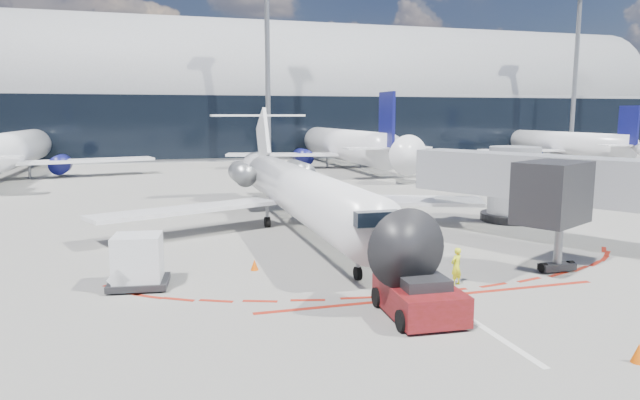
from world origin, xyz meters
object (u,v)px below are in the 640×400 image
object	(u,v)px
regional_jet	(297,189)
ramp_worker	(456,266)
uld_container	(138,262)
pushback_tug	(419,298)

from	to	relation	value
regional_jet	ramp_worker	bearing A→B (deg)	-73.87
uld_container	ramp_worker	bearing A→B (deg)	-7.70
pushback_tug	uld_container	world-z (taller)	uld_container
pushback_tug	ramp_worker	xyz separation A→B (m)	(3.02, 2.89, 0.12)
regional_jet	uld_container	world-z (taller)	regional_jet
regional_jet	pushback_tug	size ratio (longest dim) A/B	5.13
pushback_tug	uld_container	bearing A→B (deg)	150.02
regional_jet	ramp_worker	distance (m)	13.04
pushback_tug	ramp_worker	bearing A→B (deg)	46.80
regional_jet	ramp_worker	xyz separation A→B (m)	(3.59, -12.42, -1.68)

